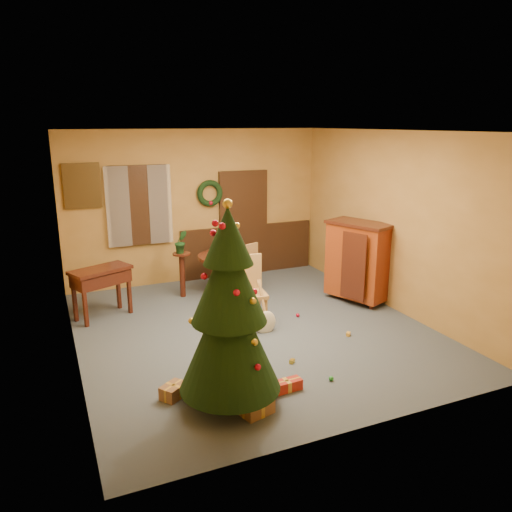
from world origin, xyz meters
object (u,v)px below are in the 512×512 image
writing_desk (101,280)px  sideboard (358,259)px  dining_table (228,267)px  christmas_tree (229,312)px  chair_near (249,288)px

writing_desk → sideboard: size_ratio=0.73×
dining_table → christmas_tree: bearing=-110.0°
writing_desk → sideboard: sideboard is taller
christmas_tree → writing_desk: size_ratio=2.24×
dining_table → writing_desk: writing_desk is taller
chair_near → sideboard: sideboard is taller
christmas_tree → sideboard: 3.89m
dining_table → sideboard: 2.29m
dining_table → sideboard: bearing=-32.3°
christmas_tree → writing_desk: christmas_tree is taller
writing_desk → dining_table: bearing=6.6°
christmas_tree → sideboard: size_ratio=1.64×
dining_table → christmas_tree: (-1.25, -3.44, 0.57)m
chair_near → sideboard: size_ratio=0.76×
chair_near → writing_desk: (-2.04, 1.14, 0.04)m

